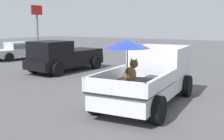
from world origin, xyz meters
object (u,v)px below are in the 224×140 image
at_px(pickup_truck_far, 63,56).
at_px(motel_sign, 37,19).
at_px(parked_sedan_near, 21,50).
at_px(pickup_truck_main, 151,74).

relative_size(pickup_truck_far, motel_sign, 1.10).
bearing_deg(pickup_truck_far, parked_sedan_near, -108.01).
height_order(pickup_truck_main, parked_sedan_near, pickup_truck_main).
height_order(pickup_truck_far, parked_sedan_near, pickup_truck_far).
bearing_deg(motel_sign, parked_sedan_near, -147.45).
distance_m(pickup_truck_main, pickup_truck_far, 7.75).
relative_size(pickup_truck_main, pickup_truck_far, 1.04).
distance_m(pickup_truck_far, motel_sign, 12.95).
xyz_separation_m(parked_sedan_near, motel_sign, (5.14, 3.28, 2.45)).
distance_m(parked_sedan_near, motel_sign, 6.57).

